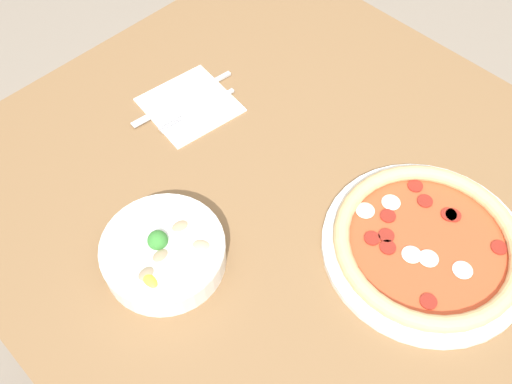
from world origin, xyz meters
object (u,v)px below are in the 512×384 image
(pizza, at_px, (427,244))
(fork, at_px, (198,109))
(bowl, at_px, (164,252))
(knife, at_px, (187,96))

(pizza, distance_m, fork, 0.49)
(fork, bearing_deg, bowl, 45.67)
(pizza, height_order, knife, pizza)
(fork, height_order, knife, same)
(pizza, relative_size, fork, 1.95)
(pizza, relative_size, bowl, 1.71)
(pizza, relative_size, knife, 1.46)
(pizza, xyz_separation_m, bowl, (0.28, 0.31, 0.01))
(fork, distance_m, knife, 0.04)
(pizza, height_order, fork, pizza)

